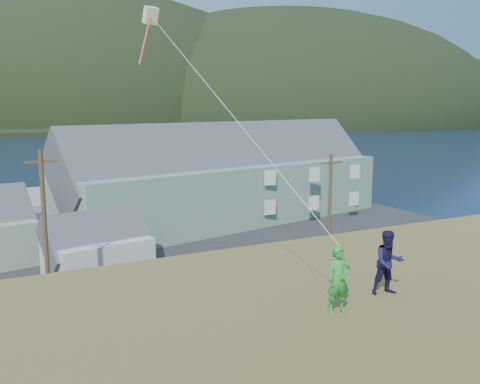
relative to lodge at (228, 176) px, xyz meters
name	(u,v)px	position (x,y,z in m)	size (l,w,h in m)	color
ground	(118,324)	(-16.51, -20.17, -4.63)	(900.00, 900.00, 0.00)	#0A1638
grass_strip	(128,337)	(-16.51, -22.17, -4.58)	(110.00, 8.00, 0.10)	#4C3D19
waterfront_lot	(64,248)	(-16.51, -3.17, -4.57)	(72.00, 36.00, 0.12)	#28282B
far_hills	(50,122)	(19.08, 259.21, -2.63)	(760.00, 265.00, 143.00)	black
lodge	(228,176)	(0.00, 0.00, 0.00)	(35.39, 16.23, 12.02)	slate
shed_white	(98,247)	(-15.62, -11.68, -2.49)	(7.63, 5.75, 5.49)	beige
utility_poles	(58,240)	(-19.15, -18.67, 0.02)	(32.94, 0.24, 9.44)	#47331E
kite_flyer_green	(339,280)	(-16.13, -38.50, 3.33)	(0.55, 0.36, 1.50)	green
kite_flyer_navy	(389,262)	(-14.33, -38.10, 3.36)	(0.76, 0.59, 1.57)	#16153A
kite_rig	(152,21)	(-17.37, -29.90, 9.79)	(1.22, 4.74, 10.82)	#F8E7BD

